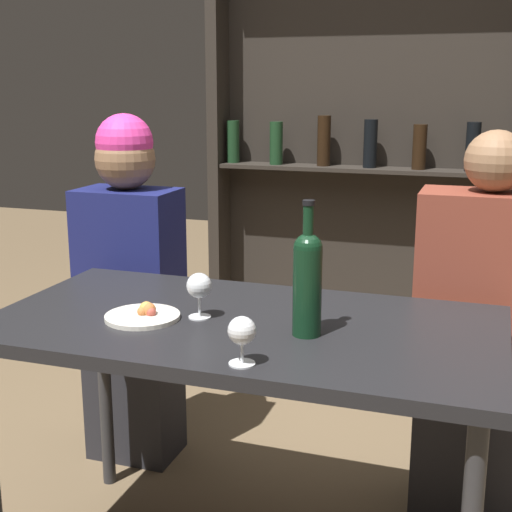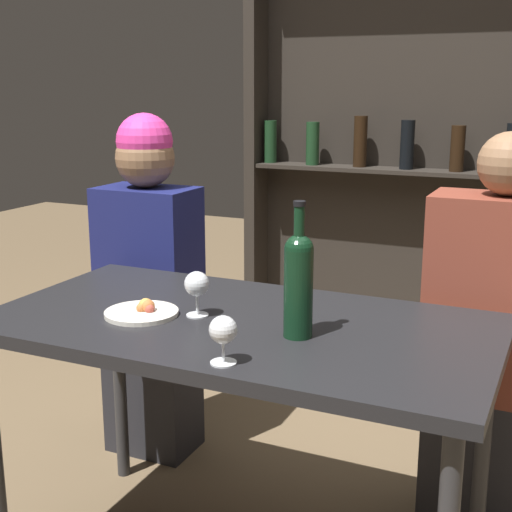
% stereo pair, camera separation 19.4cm
% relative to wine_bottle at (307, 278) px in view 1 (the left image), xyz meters
% --- Properties ---
extents(dining_table, '(1.34, 0.71, 0.76)m').
position_rel_wine_bottle_xyz_m(dining_table, '(-0.19, 0.05, -0.22)').
color(dining_table, black).
rests_on(dining_table, ground_plane).
extents(wine_rack_wall, '(1.68, 0.21, 2.25)m').
position_rel_wine_bottle_xyz_m(wine_rack_wall, '(-0.19, 1.98, 0.25)').
color(wine_rack_wall, '#28231E').
rests_on(wine_rack_wall, ground_plane).
extents(wine_bottle, '(0.07, 0.07, 0.34)m').
position_rel_wine_bottle_xyz_m(wine_bottle, '(0.00, 0.00, 0.00)').
color(wine_bottle, black).
rests_on(wine_bottle, dining_table).
extents(wine_glass_0, '(0.07, 0.07, 0.12)m').
position_rel_wine_bottle_xyz_m(wine_glass_0, '(-0.30, 0.04, -0.06)').
color(wine_glass_0, silver).
rests_on(wine_glass_0, dining_table).
extents(wine_glass_1, '(0.06, 0.06, 0.11)m').
position_rel_wine_bottle_xyz_m(wine_glass_1, '(-0.09, -0.23, -0.07)').
color(wine_glass_1, silver).
rests_on(wine_glass_1, dining_table).
extents(food_plate_0, '(0.20, 0.20, 0.04)m').
position_rel_wine_bottle_xyz_m(food_plate_0, '(-0.44, -0.02, -0.13)').
color(food_plate_0, silver).
rests_on(food_plate_0, dining_table).
extents(seated_person_left, '(0.35, 0.22, 1.27)m').
position_rel_wine_bottle_xyz_m(seated_person_left, '(-0.80, 0.57, -0.27)').
color(seated_person_left, '#26262B').
rests_on(seated_person_left, ground_plane).
extents(seated_person_right, '(0.42, 0.22, 1.24)m').
position_rel_wine_bottle_xyz_m(seated_person_right, '(0.41, 0.57, -0.33)').
color(seated_person_right, '#26262B').
rests_on(seated_person_right, ground_plane).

